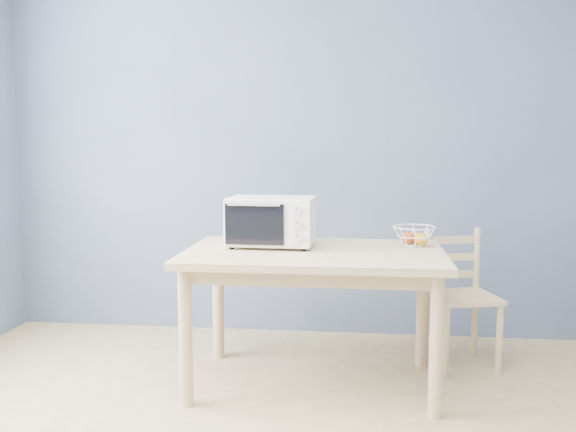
# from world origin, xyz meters

# --- Properties ---
(room) EXTENTS (4.01, 4.51, 2.61)m
(room) POSITION_xyz_m (0.00, 0.00, 1.30)
(room) COLOR tan
(room) RESTS_ON ground
(dining_table) EXTENTS (1.40, 0.90, 0.75)m
(dining_table) POSITION_xyz_m (0.22, 1.27, 0.65)
(dining_table) COLOR #E4C188
(dining_table) RESTS_ON ground
(toaster_oven) EXTENTS (0.48, 0.36, 0.28)m
(toaster_oven) POSITION_xyz_m (-0.05, 1.37, 0.90)
(toaster_oven) COLOR silver
(toaster_oven) RESTS_ON dining_table
(fruit_basket) EXTENTS (0.24, 0.24, 0.11)m
(fruit_basket) POSITION_xyz_m (0.77, 1.49, 0.81)
(fruit_basket) COLOR white
(fruit_basket) RESTS_ON dining_table
(dining_chair) EXTENTS (0.46, 0.46, 0.81)m
(dining_chair) POSITION_xyz_m (1.07, 1.70, 0.40)
(dining_chair) COLOR #E4C188
(dining_chair) RESTS_ON ground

